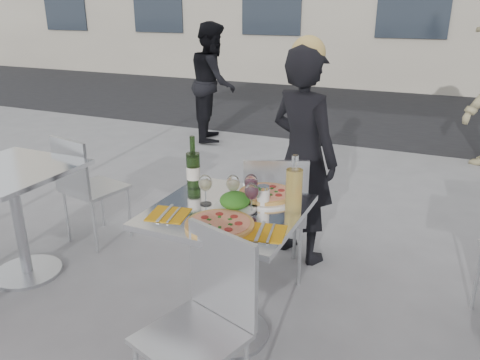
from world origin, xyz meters
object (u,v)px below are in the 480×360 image
at_px(wineglass_red_a, 252,192).
at_px(pizza_far, 266,195).
at_px(napkin_right, 264,232).
at_px(napkin_left, 169,214).
at_px(pizza_near, 220,224).
at_px(pedestrian_a, 213,82).
at_px(side_table_left, 15,200).
at_px(wineglass_white_b, 233,184).
at_px(salad_plate, 235,202).
at_px(wine_bottle, 193,169).
at_px(main_table, 228,246).
at_px(chair_near, 206,313).
at_px(woman_diner, 303,157).
at_px(wineglass_red_b, 251,183).
at_px(sugar_shaker, 263,196).
at_px(side_chair_lfar, 84,182).
at_px(wineglass_white_a, 205,184).
at_px(chair_far, 274,208).
at_px(carafe, 294,190).

bearing_deg(wineglass_red_a, pizza_far, 91.98).
bearing_deg(napkin_right, napkin_left, 170.52).
bearing_deg(pizza_near, pedestrian_a, 117.79).
bearing_deg(napkin_left, pizza_near, -14.57).
relative_size(side_table_left, wineglass_white_b, 4.76).
bearing_deg(pedestrian_a, napkin_right, -173.98).
bearing_deg(pedestrian_a, pizza_near, -176.56).
bearing_deg(salad_plate, wine_bottle, 153.58).
bearing_deg(napkin_left, wineglass_white_b, 34.39).
bearing_deg(napkin_left, side_table_left, 160.08).
distance_m(main_table, chair_near, 0.50).
bearing_deg(chair_near, pedestrian_a, 134.69).
distance_m(side_table_left, woman_diner, 1.89).
relative_size(pedestrian_a, wineglass_white_b, 9.69).
xyz_separation_m(pizza_near, wineglass_red_b, (0.03, 0.30, 0.10)).
relative_size(chair_near, salad_plate, 3.78).
xyz_separation_m(main_table, wineglass_red_b, (0.08, 0.11, 0.32)).
bearing_deg(sugar_shaker, wineglass_red_a, -100.00).
relative_size(pedestrian_a, wineglass_red_a, 9.69).
distance_m(salad_plate, wineglass_red_b, 0.13).
height_order(side_chair_lfar, wineglass_white_a, wineglass_white_a).
distance_m(side_chair_lfar, woman_diner, 1.58).
relative_size(chair_far, side_chair_lfar, 1.02).
bearing_deg(wineglass_white_a, chair_far, 77.43).
bearing_deg(chair_far, carafe, 94.97).
height_order(woman_diner, pizza_near, woman_diner).
bearing_deg(pizza_far, wineglass_red_b, -111.01).
bearing_deg(wineglass_red_b, pizza_near, -94.85).
distance_m(chair_near, wineglass_white_a, 0.66).
xyz_separation_m(sugar_shaker, wineglass_red_a, (-0.02, -0.11, 0.06)).
relative_size(main_table, wineglass_red_a, 4.76).
height_order(chair_far, wineglass_red_b, wineglass_red_b).
relative_size(salad_plate, napkin_right, 1.04).
bearing_deg(wineglass_red_a, pizza_near, -111.08).
xyz_separation_m(pizza_near, napkin_left, (-0.28, 0.01, -0.01)).
bearing_deg(napkin_right, wine_bottle, 137.24).
bearing_deg(pedestrian_a, wineglass_white_b, -175.53).
bearing_deg(wineglass_red_a, chair_near, -90.23).
height_order(carafe, sugar_shaker, carafe).
xyz_separation_m(side_table_left, chair_far, (1.52, 0.63, -0.04)).
bearing_deg(wineglass_white_a, salad_plate, 2.96).
bearing_deg(carafe, wine_bottle, 171.71).
bearing_deg(wine_bottle, wineglass_red_a, -22.72).
relative_size(pizza_far, wineglass_red_b, 2.10).
xyz_separation_m(side_table_left, salad_plate, (1.53, 0.01, 0.25)).
xyz_separation_m(salad_plate, wineglass_white_a, (-0.16, -0.01, 0.07)).
distance_m(side_table_left, pizza_near, 1.58).
relative_size(carafe, wineglass_red_a, 1.84).
relative_size(salad_plate, wineglass_white_b, 1.40).
bearing_deg(salad_plate, wineglass_white_b, 124.52).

